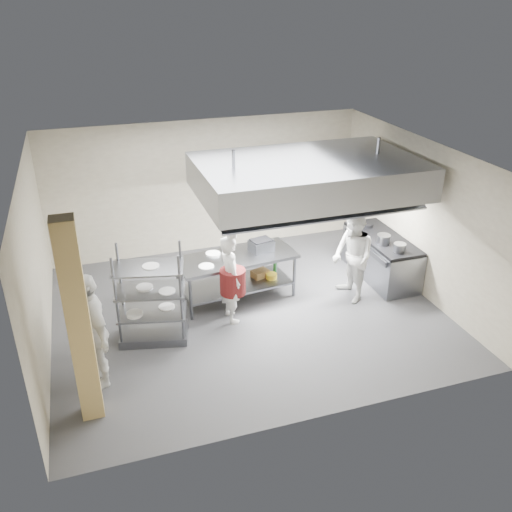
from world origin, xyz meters
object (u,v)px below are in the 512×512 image
object	(u,v)px
cooking_range	(381,258)
pass_rack	(151,295)
chef_head	(231,279)
stockpot	(384,239)
chef_line	(353,257)
griddle	(261,246)
chef_plating	(92,331)
island	(236,277)

from	to	relation	value
cooking_range	pass_rack	bearing A→B (deg)	-170.55
chef_head	stockpot	distance (m)	3.29
chef_line	griddle	world-z (taller)	chef_line
cooking_range	stockpot	world-z (taller)	stockpot
cooking_range	stockpot	distance (m)	0.66
chef_plating	stockpot	world-z (taller)	chef_plating
island	cooking_range	bearing A→B (deg)	-7.22
griddle	cooking_range	bearing A→B (deg)	-15.84
island	cooking_range	distance (m)	3.12
pass_rack	chef_line	bearing A→B (deg)	15.46
island	griddle	bearing A→B (deg)	3.15
chef_head	cooking_range	bearing A→B (deg)	-84.16
chef_line	griddle	size ratio (longest dim) A/B	4.23
island	chef_head	world-z (taller)	chef_head
pass_rack	island	bearing A→B (deg)	39.50
pass_rack	stockpot	bearing A→B (deg)	19.32
pass_rack	stockpot	xyz separation A→B (m)	(4.70, 0.53, 0.14)
island	pass_rack	size ratio (longest dim) A/B	1.33
chef_line	stockpot	world-z (taller)	chef_line
pass_rack	griddle	size ratio (longest dim) A/B	3.99
cooking_range	chef_plating	size ratio (longest dim) A/B	1.07
cooking_range	chef_head	xyz separation A→B (m)	(-3.43, -0.63, 0.41)
island	pass_rack	bearing A→B (deg)	-159.43
pass_rack	griddle	xyz separation A→B (m)	(2.28, 0.96, 0.16)
stockpot	island	bearing A→B (deg)	173.36
stockpot	pass_rack	bearing A→B (deg)	-173.57
chef_line	stockpot	distance (m)	0.94
cooking_range	griddle	bearing A→B (deg)	176.67
cooking_range	stockpot	size ratio (longest dim) A/B	7.50
chef_line	chef_plating	size ratio (longest dim) A/B	0.97
island	stockpot	size ratio (longest dim) A/B	8.51
island	chef_plating	distance (m)	3.30
island	chef_head	size ratio (longest dim) A/B	1.37
island	chef_line	size ratio (longest dim) A/B	1.26
island	chef_line	distance (m)	2.26
island	cooking_range	xyz separation A→B (m)	(3.12, -0.06, -0.04)
cooking_range	griddle	world-z (taller)	griddle
griddle	island	bearing A→B (deg)	176.69
island	chef_plating	xyz separation A→B (m)	(-2.73, -1.79, 0.48)
chef_plating	griddle	size ratio (longest dim) A/B	4.38
pass_rack	chef_line	xyz separation A→B (m)	(3.84, 0.17, 0.05)
pass_rack	chef_head	distance (m)	1.45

